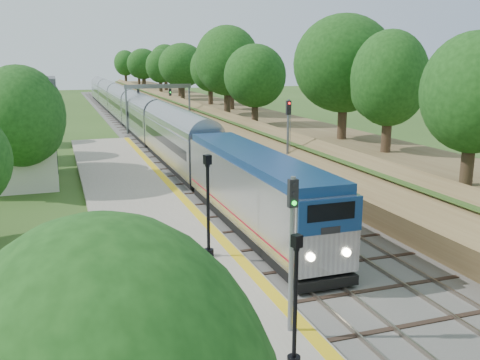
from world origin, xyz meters
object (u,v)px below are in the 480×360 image
object	(u,v)px
signal_gantry	(158,95)
lamppost_mid	(295,309)
signal_farside	(288,133)
train	(132,112)
lamppost_far	(208,212)
signal_platform	(292,238)

from	to	relation	value
signal_gantry	lamppost_mid	distance (m)	54.69
signal_gantry	signal_farside	distance (m)	31.84
train	signal_farside	distance (m)	38.60
signal_gantry	train	distance (m)	7.40
signal_gantry	train	world-z (taller)	signal_gantry
train	lamppost_far	distance (m)	51.28
train	lamppost_far	size ratio (longest dim) A/B	23.91
signal_gantry	lamppost_far	bearing A→B (deg)	-97.73
train	lamppost_far	xyz separation A→B (m)	(-3.59, -51.15, 0.35)
lamppost_mid	signal_gantry	bearing A→B (deg)	83.56
signal_gantry	lamppost_far	world-z (taller)	signal_gantry
lamppost_far	signal_farside	distance (m)	16.42
signal_gantry	signal_farside	xyz separation A→B (m)	(3.73, -31.61, -0.82)
train	signal_platform	world-z (taller)	signal_platform
signal_gantry	train	xyz separation A→B (m)	(-2.47, 6.45, -2.66)
signal_gantry	lamppost_mid	world-z (taller)	signal_gantry
signal_platform	signal_farside	bearing A→B (deg)	66.29
train	lamppost_mid	bearing A→B (deg)	-93.44
train	lamppost_mid	xyz separation A→B (m)	(-3.65, -60.73, 0.05)
lamppost_far	signal_farside	size ratio (longest dim) A/B	0.75
signal_gantry	lamppost_mid	size ratio (longest dim) A/B	2.05
signal_gantry	train	size ratio (longest dim) A/B	0.07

